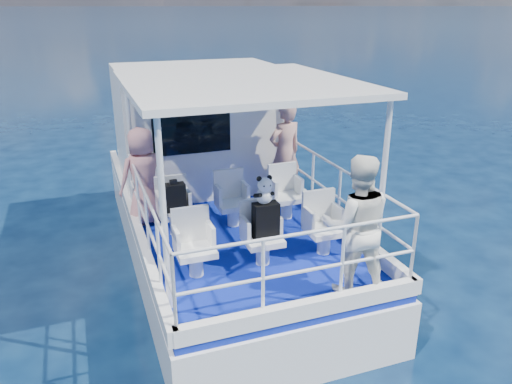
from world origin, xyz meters
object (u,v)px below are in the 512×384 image
Objects in this scene: passenger_port_fwd at (143,176)px; backpack_center at (266,221)px; passenger_stbd_aft at (356,226)px; panda at (264,190)px.

backpack_center is at bearing 110.24° from passenger_port_fwd.
passenger_stbd_aft is at bearing 111.84° from passenger_port_fwd.
backpack_center is 1.35× the size of panda.
panda is (-0.77, 0.96, 0.20)m from passenger_stbd_aft.
passenger_port_fwd is 4.20× the size of panda.
passenger_port_fwd is at bearing 123.63° from panda.
passenger_port_fwd is 0.90× the size of passenger_stbd_aft.
passenger_port_fwd is at bearing -34.49° from passenger_stbd_aft.
passenger_stbd_aft reaches higher than backpack_center.
panda is at bearing -31.22° from passenger_stbd_aft.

